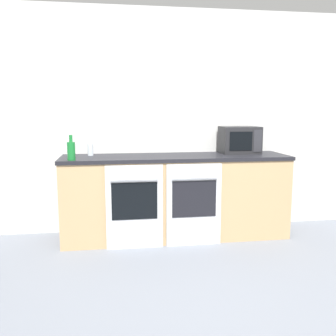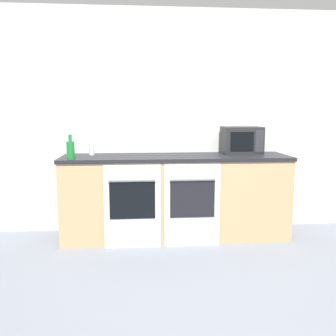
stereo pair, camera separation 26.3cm
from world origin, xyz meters
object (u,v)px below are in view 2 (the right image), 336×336
at_px(bottle_clear, 92,149).
at_px(bottle_green, 71,150).
at_px(oven_left, 132,206).
at_px(microwave, 242,140).
at_px(oven_right, 192,205).

distance_m(bottle_clear, bottle_green, 0.41).
distance_m(oven_left, microwave, 1.49).
bearing_deg(bottle_green, microwave, 10.45).
distance_m(oven_left, bottle_green, 0.86).
distance_m(oven_right, bottle_green, 1.39).
height_order(microwave, bottle_green, microwave).
relative_size(oven_left, bottle_clear, 4.88).
xyz_separation_m(oven_left, bottle_clear, (-0.46, 0.47, 0.56)).
distance_m(microwave, bottle_green, 1.92).
relative_size(microwave, bottle_green, 1.72).
bearing_deg(oven_left, microwave, 19.15).
relative_size(oven_right, bottle_green, 3.45).
relative_size(oven_left, microwave, 2.00).
bearing_deg(bottle_green, bottle_clear, 65.63).
xyz_separation_m(oven_right, bottle_clear, (-1.08, 0.47, 0.56)).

